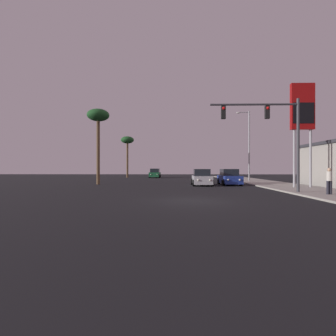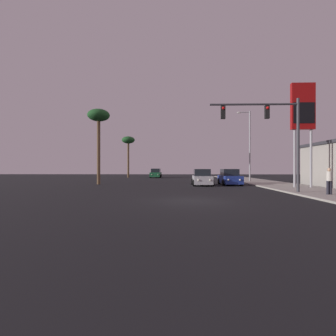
{
  "view_description": "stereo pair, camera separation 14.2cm",
  "coord_description": "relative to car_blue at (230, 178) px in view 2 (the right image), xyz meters",
  "views": [
    {
      "loc": [
        -1.03,
        -14.28,
        1.78
      ],
      "look_at": [
        -1.56,
        8.59,
        1.78
      ],
      "focal_mm": 28.0,
      "sensor_mm": 36.0,
      "label": 1
    },
    {
      "loc": [
        -0.89,
        -14.28,
        1.78
      ],
      "look_at": [
        -1.56,
        8.59,
        1.78
      ],
      "focal_mm": 28.0,
      "sensor_mm": 36.0,
      "label": 2
    }
  ],
  "objects": [
    {
      "name": "car_silver",
      "position": [
        -2.98,
        -0.73,
        0.0
      ],
      "size": [
        2.04,
        4.32,
        1.68
      ],
      "rotation": [
        0.0,
        0.0,
        3.13
      ],
      "color": "#B7B7BC",
      "rests_on": "ground"
    },
    {
      "name": "street_lamp",
      "position": [
        3.72,
        6.21,
        4.36
      ],
      "size": [
        1.74,
        0.24,
        9.0
      ],
      "color": "#99999E",
      "rests_on": "sidewalk_right"
    },
    {
      "name": "car_green",
      "position": [
        -9.36,
        20.58,
        0.0
      ],
      "size": [
        2.04,
        4.34,
        1.68
      ],
      "rotation": [
        0.0,
        0.0,
        3.11
      ],
      "color": "#195933",
      "rests_on": "ground"
    },
    {
      "name": "pedestrian_on_sidewalk",
      "position": [
        3.99,
        -10.95,
        0.27
      ],
      "size": [
        0.34,
        0.32,
        1.67
      ],
      "color": "#23232D",
      "rests_on": "sidewalk_right"
    },
    {
      "name": "sidewalk_right",
      "position": [
        4.69,
        -3.44,
        -0.7
      ],
      "size": [
        5.0,
        60.0,
        0.12
      ],
      "color": "#9E998E",
      "rests_on": "ground"
    },
    {
      "name": "car_blue",
      "position": [
        0.0,
        0.0,
        0.0
      ],
      "size": [
        2.04,
        4.33,
        1.68
      ],
      "rotation": [
        0.0,
        0.0,
        3.17
      ],
      "color": "navy",
      "rests_on": "ground"
    },
    {
      "name": "palm_tree_far",
      "position": [
        -14.48,
        20.56,
        5.86
      ],
      "size": [
        2.4,
        2.4,
        7.65
      ],
      "color": "brown",
      "rests_on": "ground"
    },
    {
      "name": "gas_station_sign",
      "position": [
        5.31,
        -4.78,
        5.86
      ],
      "size": [
        2.0,
        0.42,
        9.0
      ],
      "color": "#99999E",
      "rests_on": "sidewalk_right"
    },
    {
      "name": "traffic_light_mast",
      "position": [
        1.09,
        -9.34,
        3.9
      ],
      "size": [
        6.19,
        0.36,
        6.5
      ],
      "color": "#38383D",
      "rests_on": "sidewalk_right"
    },
    {
      "name": "ground_plane",
      "position": [
        -4.81,
        -13.44,
        -0.76
      ],
      "size": [
        120.0,
        120.0,
        0.0
      ],
      "primitive_type": "plane",
      "color": "black"
    },
    {
      "name": "palm_tree_near",
      "position": [
        -14.09,
        0.56,
        6.36
      ],
      "size": [
        2.4,
        2.4,
        8.21
      ],
      "color": "brown",
      "rests_on": "ground"
    }
  ]
}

